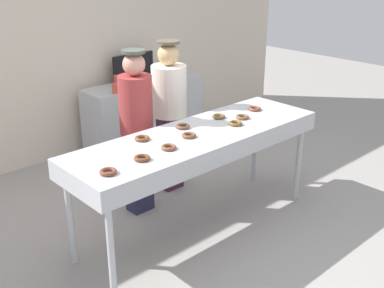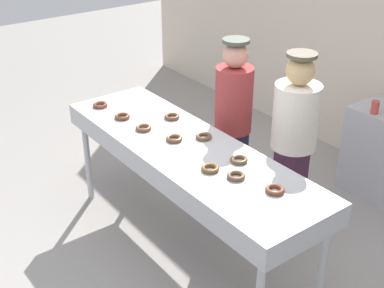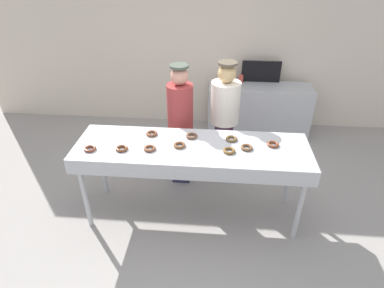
# 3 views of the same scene
# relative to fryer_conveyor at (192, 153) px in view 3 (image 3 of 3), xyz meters

# --- Properties ---
(ground_plane) EXTENTS (16.00, 16.00, 0.00)m
(ground_plane) POSITION_rel_fryer_conveyor_xyz_m (0.00, 0.00, -0.90)
(ground_plane) COLOR #9E9993
(back_wall) EXTENTS (8.00, 0.12, 3.03)m
(back_wall) POSITION_rel_fryer_conveyor_xyz_m (0.00, 2.53, 0.62)
(back_wall) COLOR beige
(back_wall) RESTS_ON ground
(fryer_conveyor) EXTENTS (2.57, 0.77, 0.99)m
(fryer_conveyor) POSITION_rel_fryer_conveyor_xyz_m (0.00, 0.00, 0.00)
(fryer_conveyor) COLOR #B7BABF
(fryer_conveyor) RESTS_ON ground
(chocolate_donut_0) EXTENTS (0.18, 0.18, 0.03)m
(chocolate_donut_0) POSITION_rel_fryer_conveyor_xyz_m (-0.02, 0.19, 0.11)
(chocolate_donut_0) COLOR brown
(chocolate_donut_0) RESTS_ON fryer_conveyor
(chocolate_donut_1) EXTENTS (0.18, 0.18, 0.03)m
(chocolate_donut_1) POSITION_rel_fryer_conveyor_xyz_m (-0.48, 0.20, 0.11)
(chocolate_donut_1) COLOR brown
(chocolate_donut_1) RESTS_ON fryer_conveyor
(chocolate_donut_2) EXTENTS (0.19, 0.19, 0.03)m
(chocolate_donut_2) POSITION_rel_fryer_conveyor_xyz_m (-1.08, -0.17, 0.11)
(chocolate_donut_2) COLOR brown
(chocolate_donut_2) RESTS_ON fryer_conveyor
(chocolate_donut_3) EXTENTS (0.14, 0.14, 0.03)m
(chocolate_donut_3) POSITION_rel_fryer_conveyor_xyz_m (0.43, 0.16, 0.11)
(chocolate_donut_3) COLOR brown
(chocolate_donut_3) RESTS_ON fryer_conveyor
(chocolate_donut_4) EXTENTS (0.17, 0.17, 0.03)m
(chocolate_donut_4) POSITION_rel_fryer_conveyor_xyz_m (-0.74, -0.14, 0.11)
(chocolate_donut_4) COLOR brown
(chocolate_donut_4) RESTS_ON fryer_conveyor
(chocolate_donut_5) EXTENTS (0.16, 0.16, 0.03)m
(chocolate_donut_5) POSITION_rel_fryer_conveyor_xyz_m (0.40, -0.09, 0.11)
(chocolate_donut_5) COLOR brown
(chocolate_donut_5) RESTS_ON fryer_conveyor
(chocolate_donut_6) EXTENTS (0.17, 0.17, 0.03)m
(chocolate_donut_6) POSITION_rel_fryer_conveyor_xyz_m (-0.13, -0.02, 0.11)
(chocolate_donut_6) COLOR brown
(chocolate_donut_6) RESTS_ON fryer_conveyor
(chocolate_donut_7) EXTENTS (0.17, 0.17, 0.03)m
(chocolate_donut_7) POSITION_rel_fryer_conveyor_xyz_m (0.59, -0.01, 0.11)
(chocolate_donut_7) COLOR brown
(chocolate_donut_7) RESTS_ON fryer_conveyor
(chocolate_donut_8) EXTENTS (0.17, 0.17, 0.03)m
(chocolate_donut_8) POSITION_rel_fryer_conveyor_xyz_m (-0.44, -0.11, 0.11)
(chocolate_donut_8) COLOR brown
(chocolate_donut_8) RESTS_ON fryer_conveyor
(chocolate_donut_9) EXTENTS (0.19, 0.19, 0.03)m
(chocolate_donut_9) POSITION_rel_fryer_conveyor_xyz_m (0.88, 0.08, 0.11)
(chocolate_donut_9) COLOR brown
(chocolate_donut_9) RESTS_ON fryer_conveyor
(worker_baker) EXTENTS (0.33, 0.33, 1.67)m
(worker_baker) POSITION_rel_fryer_conveyor_xyz_m (-0.20, 0.66, 0.05)
(worker_baker) COLOR #262544
(worker_baker) RESTS_ON ground
(worker_assistant) EXTENTS (0.37, 0.37, 1.67)m
(worker_assistant) POSITION_rel_fryer_conveyor_xyz_m (0.36, 0.83, 0.08)
(worker_assistant) COLOR #3E1F35
(worker_assistant) RESTS_ON ground
(prep_counter) EXTENTS (1.69, 0.53, 0.88)m
(prep_counter) POSITION_rel_fryer_conveyor_xyz_m (0.96, 2.08, -0.45)
(prep_counter) COLOR #B7BABF
(prep_counter) RESTS_ON ground
(paper_cup_0) EXTENTS (0.07, 0.07, 0.12)m
(paper_cup_0) POSITION_rel_fryer_conveyor_xyz_m (0.54, 1.99, 0.05)
(paper_cup_0) COLOR #CC4C3F
(paper_cup_0) RESTS_ON prep_counter
(paper_cup_1) EXTENTS (0.07, 0.07, 0.12)m
(paper_cup_1) POSITION_rel_fryer_conveyor_xyz_m (0.63, 2.23, 0.05)
(paper_cup_1) COLOR #CC4C3F
(paper_cup_1) RESTS_ON prep_counter
(paper_cup_2) EXTENTS (0.07, 0.07, 0.12)m
(paper_cup_2) POSITION_rel_fryer_conveyor_xyz_m (0.38, 1.89, 0.05)
(paper_cup_2) COLOR #CC4C3F
(paper_cup_2) RESTS_ON prep_counter
(menu_display) EXTENTS (0.64, 0.04, 0.35)m
(menu_display) POSITION_rel_fryer_conveyor_xyz_m (0.96, 2.29, 0.16)
(menu_display) COLOR black
(menu_display) RESTS_ON prep_counter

